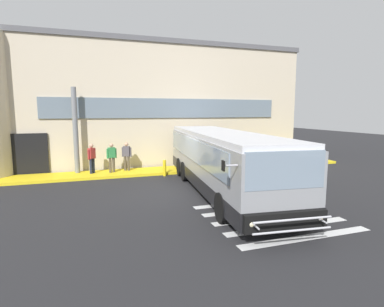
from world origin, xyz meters
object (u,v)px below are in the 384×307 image
Objects in this scene: entry_support_column at (75,130)px; passenger_at_curb_edge at (127,154)px; passenger_near_column at (92,157)px; bus_main_foreground at (221,162)px; safety_bollard_yellow at (165,168)px; passenger_by_doorway at (112,156)px.

entry_support_column is 2.86× the size of passenger_at_curb_edge.
entry_support_column is at bearing 174.89° from passenger_at_curb_edge.
entry_support_column is at bearing 148.53° from passenger_near_column.
bus_main_foreground is 13.25× the size of safety_bollard_yellow.
passenger_at_curb_edge is (1.96, 0.24, 0.03)m from passenger_near_column.
bus_main_foreground reaches higher than passenger_near_column.
entry_support_column is at bearing 158.81° from safety_bollard_yellow.
bus_main_foreground is 7.12× the size of passenger_by_doorway.
passenger_by_doorway is at bearing -159.53° from passenger_at_curb_edge.
entry_support_column is 2.45m from passenger_by_doorway.
entry_support_column reaches higher than passenger_near_column.
entry_support_column is 0.40× the size of bus_main_foreground.
entry_support_column is 2.86× the size of passenger_near_column.
passenger_near_column is at bearing 135.48° from bus_main_foreground.
passenger_near_column reaches higher than safety_bollard_yellow.
entry_support_column is 1.74m from passenger_near_column.
entry_support_column is 5.40m from safety_bollard_yellow.
passenger_by_doorway is (-4.40, 5.30, -0.26)m from bus_main_foreground.
entry_support_column is 3.12m from passenger_at_curb_edge.
passenger_at_curb_edge is (0.89, 0.33, 0.03)m from passenger_by_doorway.
passenger_near_column is at bearing -172.96° from passenger_at_curb_edge.
bus_main_foreground is 4.48m from safety_bollard_yellow.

